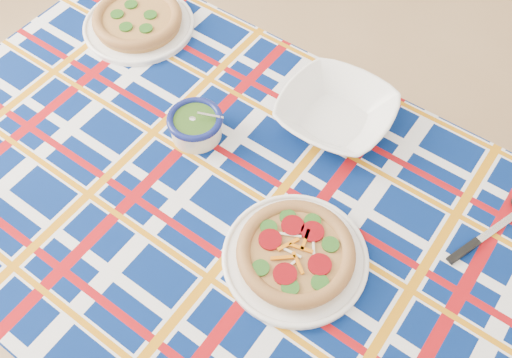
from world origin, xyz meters
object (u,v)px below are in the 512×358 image
at_px(main_focaccia_plate, 296,253).
at_px(serving_bowl, 336,113).
at_px(dining_table, 226,219).
at_px(pesto_bowl, 195,124).

distance_m(main_focaccia_plate, serving_bowl, 0.37).
distance_m(dining_table, main_focaccia_plate, 0.22).
distance_m(main_focaccia_plate, pesto_bowl, 0.38).
height_order(main_focaccia_plate, pesto_bowl, pesto_bowl).
xyz_separation_m(pesto_bowl, serving_bowl, (0.29, 0.14, -0.01)).
xyz_separation_m(dining_table, pesto_bowl, (-0.13, 0.15, 0.11)).
bearing_deg(pesto_bowl, serving_bowl, 26.80).
height_order(dining_table, serving_bowl, serving_bowl).
bearing_deg(pesto_bowl, main_focaccia_plate, -35.90).
xyz_separation_m(main_focaccia_plate, pesto_bowl, (-0.31, 0.22, 0.01)).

